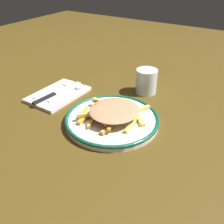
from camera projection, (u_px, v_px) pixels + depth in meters
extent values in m
plane|color=#483611|center=(112.00, 122.00, 0.74)|extent=(2.60, 2.60, 0.00)
cylinder|color=white|center=(112.00, 120.00, 0.73)|extent=(0.27, 0.27, 0.02)
torus|color=#12513A|center=(112.00, 118.00, 0.73)|extent=(0.28, 0.28, 0.01)
cube|color=#DCB352|center=(105.00, 103.00, 0.76)|extent=(0.08, 0.02, 0.01)
cube|color=gold|center=(85.00, 118.00, 0.72)|extent=(0.02, 0.07, 0.01)
cube|color=#C88A40|center=(105.00, 117.00, 0.72)|extent=(0.09, 0.04, 0.01)
cube|color=#CD8E44|center=(111.00, 126.00, 0.68)|extent=(0.02, 0.09, 0.01)
cube|color=gold|center=(121.00, 108.00, 0.77)|extent=(0.04, 0.08, 0.01)
cube|color=gold|center=(113.00, 117.00, 0.72)|extent=(0.03, 0.07, 0.01)
cube|color=#DEC251|center=(99.00, 110.00, 0.73)|extent=(0.03, 0.08, 0.01)
cube|color=#EFBA59|center=(112.00, 113.00, 0.72)|extent=(0.05, 0.09, 0.01)
cube|color=#E5B15F|center=(109.00, 112.00, 0.72)|extent=(0.06, 0.05, 0.01)
cube|color=#CD8D47|center=(104.00, 117.00, 0.72)|extent=(0.08, 0.02, 0.01)
cube|color=#E3A655|center=(137.00, 111.00, 0.75)|extent=(0.05, 0.09, 0.01)
cube|color=gold|center=(116.00, 118.00, 0.69)|extent=(0.03, 0.09, 0.01)
cube|color=#D6843C|center=(101.00, 119.00, 0.71)|extent=(0.07, 0.04, 0.01)
cube|color=gold|center=(93.00, 113.00, 0.71)|extent=(0.07, 0.08, 0.01)
cube|color=#E9A446|center=(83.00, 112.00, 0.74)|extent=(0.03, 0.06, 0.01)
cube|color=gold|center=(112.00, 116.00, 0.73)|extent=(0.07, 0.06, 0.01)
cube|color=#E2BF56|center=(131.00, 125.00, 0.69)|extent=(0.01, 0.07, 0.01)
cube|color=#EDB156|center=(92.00, 121.00, 0.70)|extent=(0.03, 0.07, 0.01)
cube|color=gold|center=(122.00, 115.00, 0.71)|extent=(0.05, 0.07, 0.01)
cube|color=gold|center=(114.00, 113.00, 0.72)|extent=(0.05, 0.09, 0.01)
cube|color=gold|center=(111.00, 117.00, 0.72)|extent=(0.03, 0.06, 0.01)
cube|color=gold|center=(110.00, 123.00, 0.68)|extent=(0.05, 0.07, 0.01)
cube|color=gold|center=(107.00, 110.00, 0.75)|extent=(0.09, 0.03, 0.01)
cube|color=#DEB85C|center=(138.00, 117.00, 0.72)|extent=(0.08, 0.08, 0.01)
cube|color=#D6853C|center=(108.00, 119.00, 0.71)|extent=(0.06, 0.05, 0.01)
ellipsoid|color=tan|center=(115.00, 110.00, 0.71)|extent=(0.18, 0.18, 0.01)
cube|color=#336E33|center=(125.00, 110.00, 0.70)|extent=(0.00, 0.00, 0.00)
cube|color=#205A1E|center=(96.00, 105.00, 0.73)|extent=(0.00, 0.00, 0.00)
cube|color=#296838|center=(129.00, 109.00, 0.71)|extent=(0.00, 0.00, 0.00)
cube|color=#3D6B27|center=(118.00, 107.00, 0.72)|extent=(0.00, 0.00, 0.00)
cube|color=#34601C|center=(118.00, 99.00, 0.75)|extent=(0.00, 0.00, 0.00)
cube|color=silver|center=(58.00, 94.00, 0.87)|extent=(0.14, 0.21, 0.01)
cube|color=silver|center=(47.00, 93.00, 0.86)|extent=(0.03, 0.11, 0.01)
cube|color=silver|center=(69.00, 83.00, 0.93)|extent=(0.03, 0.05, 0.00)
cube|color=black|center=(44.00, 98.00, 0.83)|extent=(0.02, 0.09, 0.01)
cube|color=silver|center=(68.00, 88.00, 0.90)|extent=(0.03, 0.12, 0.00)
cube|color=silver|center=(61.00, 96.00, 0.84)|extent=(0.03, 0.10, 0.00)
ellipsoid|color=silver|center=(79.00, 87.00, 0.90)|extent=(0.03, 0.03, 0.01)
cylinder|color=silver|center=(147.00, 81.00, 0.87)|extent=(0.07, 0.07, 0.09)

